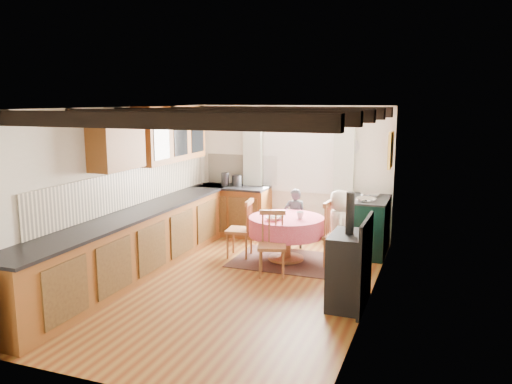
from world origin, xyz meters
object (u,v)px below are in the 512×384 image
at_px(child_far, 295,218).
at_px(cast_iron_stove, 349,250).
at_px(cup, 300,215).
at_px(chair_right, 339,234).
at_px(chair_near, 272,244).
at_px(aga_range, 367,225).
at_px(dining_table, 286,239).
at_px(child_right, 339,228).
at_px(chair_left, 239,228).

bearing_deg(child_far, cast_iron_stove, 103.91).
height_order(cast_iron_stove, cup, cast_iron_stove).
xyz_separation_m(chair_right, cup, (-0.59, -0.04, 0.26)).
height_order(chair_near, aga_range, aga_range).
bearing_deg(dining_table, child_far, 95.85).
xyz_separation_m(child_right, cup, (-0.59, -0.12, 0.17)).
bearing_deg(cup, child_right, 11.39).
relative_size(chair_left, child_right, 0.81).
bearing_deg(cast_iron_stove, cup, 125.03).
bearing_deg(chair_right, child_right, 8.39).
distance_m(aga_range, child_right, 0.82).
height_order(dining_table, chair_near, chair_near).
bearing_deg(cup, chair_right, 3.90).
height_order(chair_left, cup, chair_left).
height_order(aga_range, cup, aga_range).
xyz_separation_m(child_far, cup, (0.30, -0.76, 0.24)).
distance_m(aga_range, cup, 1.28).
relative_size(cast_iron_stove, child_right, 1.22).
height_order(chair_near, cast_iron_stove, cast_iron_stove).
xyz_separation_m(aga_range, child_right, (-0.31, -0.75, 0.11)).
bearing_deg(dining_table, chair_right, 2.46).
height_order(aga_range, child_right, child_right).
distance_m(chair_left, cast_iron_stove, 2.46).
relative_size(chair_right, cast_iron_stove, 0.70).
height_order(chair_right, child_right, child_right).
xyz_separation_m(dining_table, cup, (0.22, -0.01, 0.40)).
bearing_deg(chair_near, child_far, 76.65).
distance_m(aga_range, child_far, 1.20).
distance_m(dining_table, cast_iron_stove, 1.93).
relative_size(chair_near, child_right, 0.80).
distance_m(chair_near, cast_iron_stove, 1.45).
height_order(cast_iron_stove, child_right, cast_iron_stove).
relative_size(child_far, child_right, 0.88).
height_order(dining_table, child_right, child_right).
xyz_separation_m(child_far, child_right, (0.89, -0.64, 0.07)).
xyz_separation_m(chair_near, aga_range, (1.11, 1.57, 0.01)).
bearing_deg(child_right, cast_iron_stove, -175.11).
bearing_deg(cast_iron_stove, chair_near, 149.09).
bearing_deg(child_right, dining_table, 87.74).
bearing_deg(dining_table, child_right, 7.94).
bearing_deg(child_right, chair_right, 174.09).
bearing_deg(cup, aga_range, 43.88).
height_order(chair_right, cast_iron_stove, cast_iron_stove).
distance_m(aga_range, cast_iron_stove, 2.32).
relative_size(dining_table, chair_near, 1.26).
bearing_deg(cup, chair_left, -178.30).
bearing_deg(chair_left, chair_right, 86.07).
height_order(child_far, child_right, child_right).
xyz_separation_m(chair_right, child_right, (-0.01, 0.08, 0.08)).
xyz_separation_m(chair_left, child_right, (1.58, 0.15, 0.11)).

